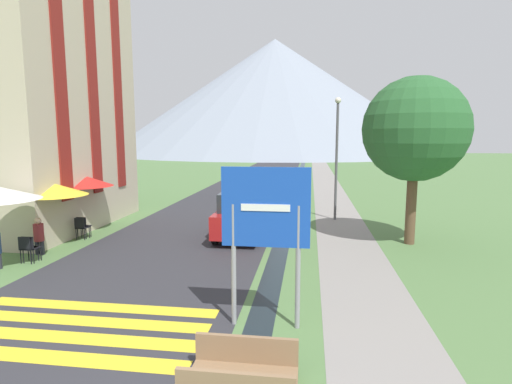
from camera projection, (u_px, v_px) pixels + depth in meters
The scene contains 20 objects.
ground_plane at pixel (273, 201), 24.18m from camera, with size 160.00×160.00×0.00m, color #517542.
road at pixel (255, 182), 34.33m from camera, with size 6.40×60.00×0.01m.
footpath at pixel (326, 184), 33.52m from camera, with size 2.20×60.00×0.01m.
drainage_channel at pixel (298, 183), 33.84m from camera, with size 0.60×60.00×0.00m.
crosswalk_marking at pixel (75, 329), 8.11m from camera, with size 5.44×2.54×0.01m.
mountain_distant at pixel (275, 97), 99.19m from camera, with size 81.71×81.71×27.67m.
hotel_building at pixel (33, 72), 16.67m from camera, with size 5.77×8.45×12.29m.
road_sign at pixel (266, 223), 7.95m from camera, with size 1.78×0.11×3.29m.
footbridge at pixel (241, 379), 6.06m from camera, with size 1.70×1.10×0.65m.
parked_car_near at pixel (242, 214), 15.44m from camera, with size 1.77×3.83×1.82m.
parked_car_far at pixel (266, 185), 24.73m from camera, with size 1.70×4.47×1.82m.
cafe_chair_far_left at pixel (81, 226), 15.15m from camera, with size 0.40×0.40×0.85m.
cafe_chair_near_left at pixel (27, 247), 12.29m from camera, with size 0.40×0.40×0.85m.
cafe_chair_near_right at pixel (30, 247), 12.33m from camera, with size 0.40×0.40×0.85m.
cafe_chair_far_right at pixel (83, 225), 15.30m from camera, with size 0.40×0.40×0.85m.
cafe_umbrella_middle_yellow at pixel (55, 189), 14.17m from camera, with size 2.25×2.25×2.24m.
cafe_umbrella_rear_red at pixel (85, 181), 16.17m from camera, with size 2.22×2.22×2.32m.
person_seated_near at pixel (39, 234), 13.19m from camera, with size 0.32×0.32×1.25m.
streetlamp at pixel (337, 149), 18.44m from camera, with size 0.28×0.28×5.67m.
tree_by_path at pixel (415, 130), 14.06m from camera, with size 3.69×3.69×6.00m.
Camera 1 is at (2.17, -3.80, 3.87)m, focal length 28.00 mm.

